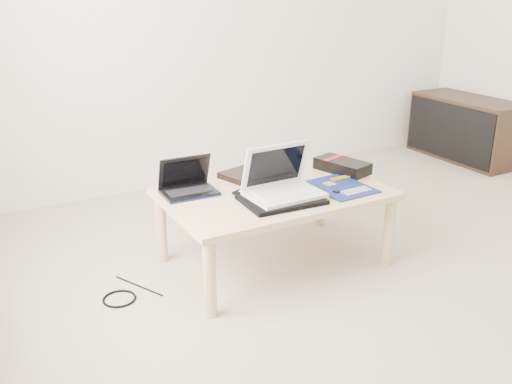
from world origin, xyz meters
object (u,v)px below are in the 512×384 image
white_laptop (282,184)px  coffee_table (275,200)px  netbook (188,186)px  gpu_box (342,166)px  media_cabinet (466,129)px

white_laptop → coffee_table: bearing=77.0°
netbook → gpu_box: size_ratio=0.82×
media_cabinet → netbook: bearing=-166.2°
coffee_table → gpu_box: gpu_box is taller
netbook → white_laptop: size_ratio=0.76×
gpu_box → media_cabinet: bearing=22.5°
media_cabinet → gpu_box: media_cabinet is taller
media_cabinet → white_laptop: 2.53m
coffee_table → white_laptop: white_laptop is taller
media_cabinet → white_laptop: size_ratio=2.56×
netbook → white_laptop: bearing=-37.6°
gpu_box → white_laptop: bearing=-159.8°
coffee_table → netbook: size_ratio=4.13×
netbook → gpu_box: (0.87, -0.10, -0.01)m
coffee_table → media_cabinet: bearing=20.0°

